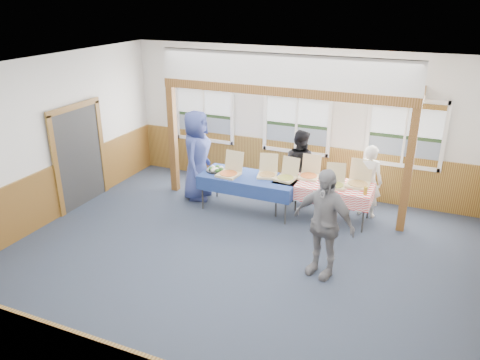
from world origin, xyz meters
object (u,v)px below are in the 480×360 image
table_left (249,178)px  table_right (323,186)px  woman_white (368,181)px  woman_black (299,166)px  person_grey (323,223)px  man_blue (197,155)px

table_left → table_right: bearing=12.2°
table_left → woman_white: size_ratio=1.36×
table_left → woman_black: size_ratio=1.28×
table_left → person_grey: (1.97, -1.76, 0.21)m
table_left → woman_black: bearing=50.8°
table_right → woman_black: 0.95m
woman_white → woman_black: 1.51m
woman_white → person_grey: 2.48m
table_left → person_grey: size_ratio=1.13×
table_right → person_grey: size_ratio=1.12×
table_left → woman_white: woman_white is taller
man_blue → woman_black: bearing=-81.4°
table_left → table_right: same height
man_blue → table_right: bearing=-98.9°
table_left → person_grey: 2.65m
table_right → man_blue: size_ratio=1.03×
woman_black → woman_white: bearing=-175.4°
woman_black → person_grey: bearing=125.6°
man_blue → person_grey: 3.77m
table_left → table_right: (1.50, 0.24, -0.00)m
table_left → woman_black: (0.80, 0.88, 0.10)m
woman_black → table_left: bearing=59.3°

